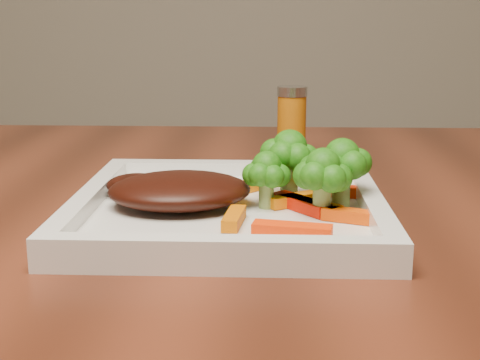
{
  "coord_description": "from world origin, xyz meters",
  "views": [
    {
      "loc": [
        0.01,
        -0.64,
        0.93
      ],
      "look_at": [
        -0.01,
        -0.07,
        0.79
      ],
      "focal_mm": 50.0,
      "sensor_mm": 36.0,
      "label": 1
    }
  ],
  "objects": [
    {
      "name": "carrot_1",
      "position": [
        0.09,
        -0.11,
        0.77
      ],
      "size": [
        0.05,
        0.03,
        0.01
      ],
      "primitive_type": "cube",
      "rotation": [
        0.0,
        0.0,
        -0.35
      ],
      "color": "#E14203",
      "rests_on": "plate"
    },
    {
      "name": "carrot_5",
      "position": [
        0.05,
        -0.08,
        0.77
      ],
      "size": [
        0.05,
        0.05,
        0.01
      ],
      "primitive_type": "cube",
      "rotation": [
        0.0,
        0.0,
        -0.78
      ],
      "color": "#FF6304",
      "rests_on": "plate"
    },
    {
      "name": "carrot_6",
      "position": [
        0.04,
        -0.06,
        0.77
      ],
      "size": [
        0.05,
        0.04,
        0.01
      ],
      "primitive_type": "cube",
      "rotation": [
        0.0,
        0.0,
        0.55
      ],
      "color": "orange",
      "rests_on": "plate"
    },
    {
      "name": "plate",
      "position": [
        -0.02,
        -0.07,
        0.76
      ],
      "size": [
        0.27,
        0.27,
        0.01
      ],
      "primitive_type": "cube",
      "color": "white",
      "rests_on": "dining_table"
    },
    {
      "name": "carrot_4",
      "position": [
        0.01,
        -0.01,
        0.77
      ],
      "size": [
        0.04,
        0.04,
        0.01
      ],
      "primitive_type": "cube",
      "rotation": [
        0.0,
        0.0,
        0.79
      ],
      "color": "orange",
      "rests_on": "plate"
    },
    {
      "name": "carrot_3",
      "position": [
        0.08,
        -0.03,
        0.77
      ],
      "size": [
        0.05,
        0.02,
        0.01
      ],
      "primitive_type": "cube",
      "rotation": [
        0.0,
        0.0,
        -0.17
      ],
      "color": "red",
      "rests_on": "plate"
    },
    {
      "name": "steak",
      "position": [
        -0.06,
        -0.07,
        0.78
      ],
      "size": [
        0.14,
        0.12,
        0.03
      ],
      "primitive_type": "ellipsoid",
      "rotation": [
        0.0,
        0.0,
        0.14
      ],
      "color": "#340E07",
      "rests_on": "plate"
    },
    {
      "name": "broccoli_2",
      "position": [
        0.06,
        -0.09,
        0.79
      ],
      "size": [
        0.07,
        0.07,
        0.06
      ],
      "primitive_type": null,
      "rotation": [
        0.0,
        0.0,
        0.29
      ],
      "color": "#337112",
      "rests_on": "plate"
    },
    {
      "name": "broccoli_0",
      "position": [
        0.04,
        -0.04,
        0.8
      ],
      "size": [
        0.07,
        0.07,
        0.07
      ],
      "primitive_type": null,
      "rotation": [
        0.0,
        0.0,
        0.26
      ],
      "color": "#126F15",
      "rests_on": "plate"
    },
    {
      "name": "carrot_0",
      "position": [
        0.03,
        -0.15,
        0.77
      ],
      "size": [
        0.06,
        0.03,
        0.01
      ],
      "primitive_type": "cube",
      "rotation": [
        0.0,
        0.0,
        -0.19
      ],
      "color": "#FF3404",
      "rests_on": "plate"
    },
    {
      "name": "broccoli_1",
      "position": [
        0.08,
        -0.07,
        0.79
      ],
      "size": [
        0.07,
        0.07,
        0.06
      ],
      "primitive_type": null,
      "rotation": [
        0.0,
        0.0,
        -0.27
      ],
      "color": "#1A5B0F",
      "rests_on": "plate"
    },
    {
      "name": "carrot_7",
      "position": [
        0.05,
        -0.08,
        0.77
      ],
      "size": [
        0.05,
        0.06,
        0.01
      ],
      "primitive_type": "cube",
      "rotation": [
        0.0,
        0.0,
        -0.88
      ],
      "color": "red",
      "rests_on": "plate"
    },
    {
      "name": "spice_shaker",
      "position": [
        0.05,
        0.2,
        0.8
      ],
      "size": [
        0.05,
        0.05,
        0.09
      ],
      "primitive_type": "cylinder",
      "rotation": [
        0.0,
        0.0,
        0.44
      ],
      "color": "#B35E09",
      "rests_on": "dining_table"
    },
    {
      "name": "carrot_2",
      "position": [
        -0.01,
        -0.12,
        0.77
      ],
      "size": [
        0.02,
        0.05,
        0.01
      ],
      "primitive_type": "cube",
      "rotation": [
        0.0,
        0.0,
        1.45
      ],
      "color": "#CF6103",
      "rests_on": "plate"
    },
    {
      "name": "broccoli_3",
      "position": [
        0.01,
        -0.07,
        0.79
      ],
      "size": [
        0.06,
        0.06,
        0.06
      ],
      "primitive_type": null,
      "rotation": [
        0.0,
        0.0,
        0.27
      ],
      "color": "#336B11",
      "rests_on": "plate"
    }
  ]
}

